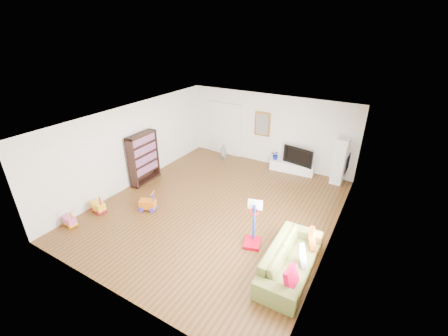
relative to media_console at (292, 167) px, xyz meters
The scene contains 25 objects.
floor 3.63m from the media_console, 108.04° to the right, with size 6.50×7.50×0.00m, color brown.
ceiling 4.41m from the media_console, 108.04° to the right, with size 6.50×7.50×0.00m, color white.
wall_back 1.65m from the media_console, 164.98° to the left, with size 6.50×0.00×2.70m, color white.
wall_front 7.38m from the media_console, 98.87° to the right, with size 6.50×0.00×2.70m, color silver.
wall_left 5.69m from the media_console, 141.74° to the right, with size 0.00×7.50×2.70m, color silver.
wall_right 4.22m from the media_console, 58.34° to the right, with size 0.00×7.50×2.70m, color silver.
navy_accent 3.38m from the media_console, 44.13° to the right, with size 0.01×3.20×1.70m, color black.
olive_wainscot 2.96m from the media_console, 44.13° to the right, with size 0.01×3.20×1.00m, color brown.
doorway 3.16m from the media_console, behind, with size 1.45×0.06×2.10m, color white.
painting_back 1.95m from the media_console, 169.22° to the left, with size 0.62×0.06×0.92m, color gold.
artwork_right 3.08m from the media_console, 42.09° to the right, with size 0.04×0.56×0.46m, color #7F3F8C.
media_console is the anchor object (origin of this frame).
tall_cabinet 1.73m from the media_console, ahead, with size 0.38×0.38×1.61m, color white.
bookshelf 5.32m from the media_console, 141.70° to the right, with size 0.31×1.19×1.74m, color black.
sofa 5.08m from the media_console, 71.56° to the right, with size 2.30×0.90×0.67m, color olive.
basketball_hoop 4.47m from the media_console, 83.57° to the right, with size 0.41×0.50×1.20m, color #BF0019.
ride_on_yellow 6.71m from the media_console, 126.65° to the right, with size 0.43×0.27×0.57m, color yellow.
ride_on_orange 5.38m from the media_console, 121.63° to the right, with size 0.46×0.28×0.61m, color #CD680F.
ride_on_pink 7.47m from the media_console, 123.51° to the right, with size 0.38×0.24×0.51m, color #D25991.
child 2.70m from the media_console, 169.19° to the right, with size 0.27×0.18×0.75m, color slate.
tv 0.56m from the media_console, ahead, with size 1.13×0.15×0.65m, color black.
vase_plant 0.74m from the media_console, behind, with size 0.32×0.27×0.35m, color #0A1A99.
pillow_left 5.80m from the media_console, 71.63° to the right, with size 0.11×0.41×0.41m, color red.
pillow_center 5.14m from the media_console, 68.93° to the right, with size 0.10×0.38×0.38m, color white.
pillow_right 4.53m from the media_console, 65.69° to the right, with size 0.11×0.41×0.41m, color #AA3308.
Camera 1 is at (3.99, -6.42, 4.98)m, focal length 24.00 mm.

